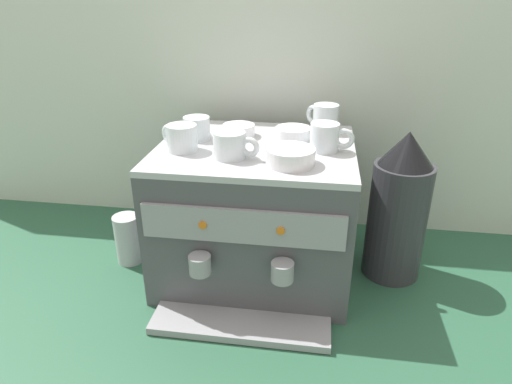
{
  "coord_description": "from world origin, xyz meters",
  "views": [
    {
      "loc": [
        0.17,
        -1.15,
        0.8
      ],
      "look_at": [
        0.0,
        0.0,
        0.26
      ],
      "focal_mm": 31.01,
      "sensor_mm": 36.0,
      "label": 1
    }
  ],
  "objects_px": {
    "ceramic_cup_2": "(197,128)",
    "coffee_grinder": "(398,209)",
    "ceramic_cup_4": "(324,118)",
    "ceramic_bowl_0": "(239,131)",
    "espresso_machine": "(256,211)",
    "ceramic_cup_1": "(231,145)",
    "ceramic_bowl_1": "(293,135)",
    "ceramic_cup_3": "(326,137)",
    "ceramic_cup_0": "(181,138)",
    "milk_pitcher": "(128,239)",
    "ceramic_bowl_2": "(290,157)"
  },
  "relations": [
    {
      "from": "ceramic_cup_2",
      "to": "coffee_grinder",
      "type": "distance_m",
      "value": 0.63
    },
    {
      "from": "ceramic_cup_4",
      "to": "ceramic_bowl_0",
      "type": "bearing_deg",
      "value": -160.56
    },
    {
      "from": "ceramic_cup_2",
      "to": "espresso_machine",
      "type": "bearing_deg",
      "value": -14.34
    },
    {
      "from": "ceramic_cup_1",
      "to": "ceramic_cup_2",
      "type": "bearing_deg",
      "value": 131.92
    },
    {
      "from": "espresso_machine",
      "to": "ceramic_bowl_1",
      "type": "height_order",
      "value": "ceramic_bowl_1"
    },
    {
      "from": "ceramic_cup_3",
      "to": "ceramic_cup_4",
      "type": "height_order",
      "value": "ceramic_cup_4"
    },
    {
      "from": "ceramic_cup_2",
      "to": "ceramic_bowl_1",
      "type": "height_order",
      "value": "ceramic_cup_2"
    },
    {
      "from": "espresso_machine",
      "to": "ceramic_cup_1",
      "type": "relative_size",
      "value": 4.73
    },
    {
      "from": "ceramic_cup_0",
      "to": "ceramic_cup_4",
      "type": "bearing_deg",
      "value": 31.51
    },
    {
      "from": "ceramic_bowl_0",
      "to": "milk_pitcher",
      "type": "height_order",
      "value": "ceramic_bowl_0"
    },
    {
      "from": "ceramic_cup_0",
      "to": "ceramic_cup_3",
      "type": "distance_m",
      "value": 0.38
    },
    {
      "from": "milk_pitcher",
      "to": "ceramic_cup_0",
      "type": "bearing_deg",
      "value": -11.0
    },
    {
      "from": "ceramic_bowl_0",
      "to": "ceramic_cup_4",
      "type": "bearing_deg",
      "value": 19.44
    },
    {
      "from": "ceramic_cup_3",
      "to": "espresso_machine",
      "type": "bearing_deg",
      "value": 177.43
    },
    {
      "from": "ceramic_cup_4",
      "to": "ceramic_cup_0",
      "type": "bearing_deg",
      "value": -148.49
    },
    {
      "from": "espresso_machine",
      "to": "ceramic_cup_2",
      "type": "bearing_deg",
      "value": 165.66
    },
    {
      "from": "ceramic_cup_1",
      "to": "ceramic_cup_3",
      "type": "bearing_deg",
      "value": 20.37
    },
    {
      "from": "ceramic_cup_3",
      "to": "ceramic_bowl_2",
      "type": "height_order",
      "value": "ceramic_cup_3"
    },
    {
      "from": "espresso_machine",
      "to": "ceramic_bowl_2",
      "type": "bearing_deg",
      "value": -49.42
    },
    {
      "from": "ceramic_cup_3",
      "to": "ceramic_bowl_1",
      "type": "xyz_separation_m",
      "value": [
        -0.09,
        0.06,
        -0.02
      ]
    },
    {
      "from": "ceramic_cup_0",
      "to": "ceramic_bowl_0",
      "type": "relative_size",
      "value": 1.19
    },
    {
      "from": "ceramic_cup_3",
      "to": "ceramic_cup_4",
      "type": "xyz_separation_m",
      "value": [
        -0.01,
        0.18,
        0.0
      ]
    },
    {
      "from": "ceramic_cup_2",
      "to": "ceramic_cup_1",
      "type": "bearing_deg",
      "value": -48.08
    },
    {
      "from": "ceramic_bowl_0",
      "to": "ceramic_cup_2",
      "type": "bearing_deg",
      "value": -162.01
    },
    {
      "from": "ceramic_bowl_0",
      "to": "coffee_grinder",
      "type": "xyz_separation_m",
      "value": [
        0.47,
        -0.04,
        -0.2
      ]
    },
    {
      "from": "ceramic_bowl_1",
      "to": "coffee_grinder",
      "type": "bearing_deg",
      "value": -2.73
    },
    {
      "from": "ceramic_cup_1",
      "to": "ceramic_bowl_1",
      "type": "bearing_deg",
      "value": 45.67
    },
    {
      "from": "ceramic_cup_3",
      "to": "coffee_grinder",
      "type": "distance_m",
      "value": 0.32
    },
    {
      "from": "espresso_machine",
      "to": "ceramic_cup_2",
      "type": "distance_m",
      "value": 0.3
    },
    {
      "from": "ceramic_bowl_2",
      "to": "coffee_grinder",
      "type": "distance_m",
      "value": 0.4
    },
    {
      "from": "ceramic_cup_0",
      "to": "milk_pitcher",
      "type": "distance_m",
      "value": 0.42
    },
    {
      "from": "espresso_machine",
      "to": "ceramic_cup_1",
      "type": "xyz_separation_m",
      "value": [
        -0.05,
        -0.1,
        0.24
      ]
    },
    {
      "from": "espresso_machine",
      "to": "ceramic_cup_4",
      "type": "xyz_separation_m",
      "value": [
        0.18,
        0.17,
        0.24
      ]
    },
    {
      "from": "ceramic_cup_4",
      "to": "milk_pitcher",
      "type": "bearing_deg",
      "value": -162.11
    },
    {
      "from": "ceramic_bowl_0",
      "to": "ceramic_cup_3",
      "type": "bearing_deg",
      "value": -19.87
    },
    {
      "from": "ceramic_cup_0",
      "to": "ceramic_bowl_2",
      "type": "height_order",
      "value": "ceramic_cup_0"
    },
    {
      "from": "ceramic_cup_0",
      "to": "ceramic_cup_2",
      "type": "height_order",
      "value": "ceramic_cup_0"
    },
    {
      "from": "ceramic_cup_3",
      "to": "ceramic_bowl_1",
      "type": "distance_m",
      "value": 0.11
    },
    {
      "from": "espresso_machine",
      "to": "ceramic_bowl_0",
      "type": "distance_m",
      "value": 0.24
    },
    {
      "from": "coffee_grinder",
      "to": "ceramic_cup_0",
      "type": "bearing_deg",
      "value": -170.6
    },
    {
      "from": "ceramic_cup_2",
      "to": "ceramic_bowl_2",
      "type": "distance_m",
      "value": 0.33
    },
    {
      "from": "espresso_machine",
      "to": "ceramic_bowl_1",
      "type": "distance_m",
      "value": 0.25
    },
    {
      "from": "ceramic_cup_3",
      "to": "ceramic_bowl_1",
      "type": "bearing_deg",
      "value": 145.73
    },
    {
      "from": "ceramic_cup_0",
      "to": "ceramic_cup_1",
      "type": "height_order",
      "value": "ceramic_cup_0"
    },
    {
      "from": "ceramic_cup_0",
      "to": "ceramic_cup_4",
      "type": "xyz_separation_m",
      "value": [
        0.38,
        0.23,
        0.01
      ]
    },
    {
      "from": "ceramic_bowl_1",
      "to": "ceramic_cup_2",
      "type": "bearing_deg",
      "value": -178.24
    },
    {
      "from": "ceramic_cup_3",
      "to": "ceramic_bowl_0",
      "type": "relative_size",
      "value": 1.25
    },
    {
      "from": "coffee_grinder",
      "to": "ceramic_bowl_2",
      "type": "bearing_deg",
      "value": -152.41
    },
    {
      "from": "ceramic_bowl_1",
      "to": "ceramic_cup_3",
      "type": "bearing_deg",
      "value": -34.27
    },
    {
      "from": "ceramic_bowl_0",
      "to": "ceramic_bowl_1",
      "type": "distance_m",
      "value": 0.16
    }
  ]
}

